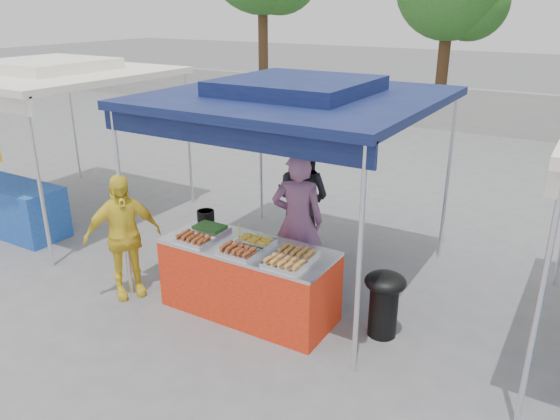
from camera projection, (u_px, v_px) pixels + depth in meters
The scene contains 20 objects.
ground_plane at pixel (254, 308), 6.49m from camera, with size 80.00×80.00×0.00m, color slate.
back_wall at pixel (473, 111), 15.09m from camera, with size 40.00×0.25×1.20m, color gray.
main_canopy at pixel (296, 96), 6.42m from camera, with size 3.20×3.20×2.57m.
neighbor_stall_left at pixel (33, 125), 8.54m from camera, with size 3.20×3.20×2.57m.
vendor_table at pixel (249, 279), 6.26m from camera, with size 2.00×0.80×0.85m.
food_tray_fl at pixel (194, 239), 6.19m from camera, with size 0.42×0.30×0.07m.
food_tray_fm at pixel (238, 251), 5.88m from camera, with size 0.42×0.30×0.07m.
food_tray_fr at pixel (284, 264), 5.61m from camera, with size 0.42×0.30×0.07m.
food_tray_bl at pixel (210, 229), 6.48m from camera, with size 0.42×0.30×0.07m.
food_tray_bm at pixel (255, 241), 6.15m from camera, with size 0.42×0.30×0.07m.
food_tray_br at pixel (296, 253), 5.85m from camera, with size 0.42×0.30×0.07m.
cooking_pot at pixel (206, 216), 6.80m from camera, with size 0.22×0.22×0.13m, color black.
skewer_cup at pixel (239, 244), 6.02m from camera, with size 0.08×0.08×0.10m, color silver.
wok_burner at pixel (384, 299), 5.81m from camera, with size 0.45×0.45×0.75m.
crate_left at pixel (254, 272), 7.07m from camera, with size 0.45×0.31×0.27m, color #173ABD.
crate_right at pixel (304, 285), 6.68m from camera, with size 0.52×0.37×0.31m, color #173ABD.
crate_stacked at pixel (305, 262), 6.57m from camera, with size 0.52×0.36×0.31m, color #173ABD.
vendor_woman at pixel (298, 222), 6.71m from camera, with size 0.64×0.42×1.75m, color #A06692.
helper_man at pixel (302, 198), 7.59m from camera, with size 0.83×0.65×1.70m, color #232328.
customer_person at pixel (123, 236), 6.53m from camera, with size 0.91×0.38×1.55m, color yellow.
Camera 1 is at (3.17, -4.69, 3.39)m, focal length 35.00 mm.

